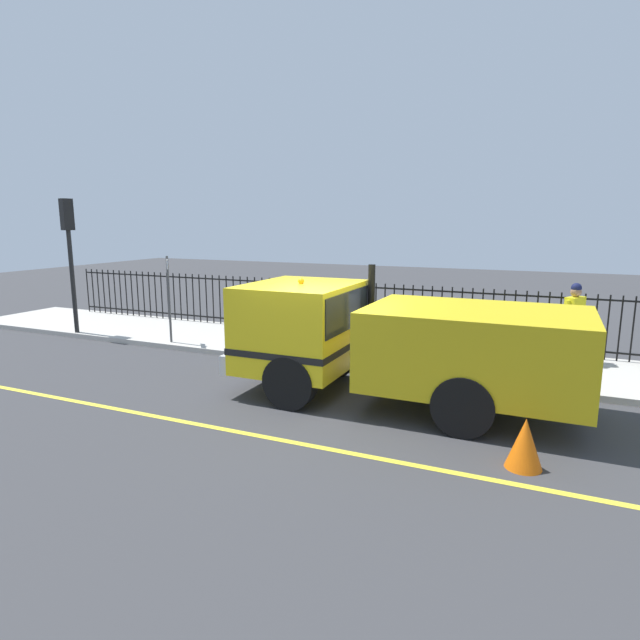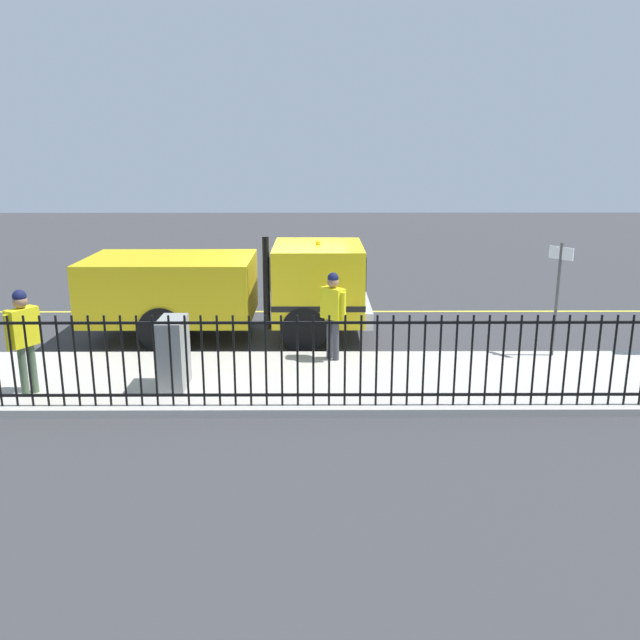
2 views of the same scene
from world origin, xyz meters
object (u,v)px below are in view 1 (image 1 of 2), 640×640
object	(u,v)px
work_truck	(384,336)
utility_cabinet	(461,330)
traffic_cone	(525,443)
street_sign	(169,289)
worker_standing	(328,313)
traffic_light_near	(69,238)
pedestrian_distant	(574,314)

from	to	relation	value
work_truck	utility_cabinet	size ratio (longest dim) A/B	5.11
traffic_cone	street_sign	bearing A→B (deg)	67.96
worker_standing	traffic_light_near	bearing A→B (deg)	-131.39
traffic_light_near	utility_cabinet	size ratio (longest dim) A/B	3.07
worker_standing	pedestrian_distant	xyz separation A→B (m)	(1.84, -5.12, 0.04)
traffic_light_near	traffic_cone	world-z (taller)	traffic_light_near
traffic_cone	traffic_light_near	bearing A→B (deg)	74.00
utility_cabinet	street_sign	size ratio (longest dim) A/B	0.54
work_truck	traffic_cone	world-z (taller)	work_truck
work_truck	worker_standing	distance (m)	2.76
utility_cabinet	street_sign	bearing A→B (deg)	103.71
utility_cabinet	pedestrian_distant	bearing A→B (deg)	-82.27
pedestrian_distant	traffic_light_near	world-z (taller)	traffic_light_near
pedestrian_distant	traffic_cone	bearing A→B (deg)	-156.32
worker_standing	utility_cabinet	size ratio (longest dim) A/B	1.42
worker_standing	traffic_light_near	distance (m)	7.81
work_truck	utility_cabinet	world-z (taller)	work_truck
work_truck	pedestrian_distant	xyz separation A→B (m)	(3.82, -3.20, 0.01)
worker_standing	utility_cabinet	distance (m)	3.18
worker_standing	work_truck	bearing A→B (deg)	0.37
worker_standing	street_sign	xyz separation A→B (m)	(-0.22, 4.37, 0.36)
pedestrian_distant	utility_cabinet	distance (m)	2.43
work_truck	worker_standing	xyz separation A→B (m)	(1.98, 1.92, -0.03)
traffic_light_near	utility_cabinet	bearing A→B (deg)	110.72
pedestrian_distant	traffic_cone	distance (m)	5.74
utility_cabinet	street_sign	xyz separation A→B (m)	(-1.74, 7.13, 0.80)
work_truck	worker_standing	bearing A→B (deg)	44.14
street_sign	traffic_light_near	bearing A→B (deg)	91.81
work_truck	utility_cabinet	bearing A→B (deg)	-13.53
work_truck	street_sign	distance (m)	6.54
pedestrian_distant	street_sign	world-z (taller)	street_sign
street_sign	pedestrian_distant	bearing A→B (deg)	-77.75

